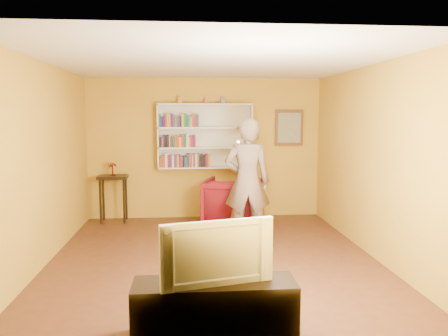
{
  "coord_description": "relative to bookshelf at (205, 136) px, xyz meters",
  "views": [
    {
      "loc": [
        -0.37,
        -5.97,
        1.98
      ],
      "look_at": [
        0.22,
        0.75,
        1.18
      ],
      "focal_mm": 35.0,
      "sensor_mm": 36.0,
      "label": 1
    }
  ],
  "objects": [
    {
      "name": "room_shell",
      "position": [
        0.0,
        -2.41,
        -0.58
      ],
      "size": [
        5.3,
        5.8,
        2.88
      ],
      "color": "#452516",
      "rests_on": "ground"
    },
    {
      "name": "bookshelf",
      "position": [
        0.0,
        0.0,
        0.0
      ],
      "size": [
        1.8,
        0.29,
        1.23
      ],
      "color": "silver",
      "rests_on": "room_shell"
    },
    {
      "name": "books_row_lower",
      "position": [
        -0.37,
        -0.11,
        -0.46
      ],
      "size": [
        0.97,
        0.19,
        0.27
      ],
      "color": "brown",
      "rests_on": "bookshelf"
    },
    {
      "name": "books_row_middle",
      "position": [
        -0.52,
        -0.11,
        -0.09
      ],
      "size": [
        0.68,
        0.19,
        0.26
      ],
      "color": "black",
      "rests_on": "bookshelf"
    },
    {
      "name": "books_row_upper",
      "position": [
        -0.49,
        -0.11,
        0.29
      ],
      "size": [
        0.74,
        0.18,
        0.26
      ],
      "color": "#176738",
      "rests_on": "bookshelf"
    },
    {
      "name": "ornament_left",
      "position": [
        -0.47,
        -0.06,
        0.68
      ],
      "size": [
        0.08,
        0.08,
        0.11
      ],
      "primitive_type": "cube",
      "color": "#B06B32",
      "rests_on": "bookshelf"
    },
    {
      "name": "ornament_centre",
      "position": [
        0.03,
        -0.06,
        0.67
      ],
      "size": [
        0.07,
        0.07,
        0.09
      ],
      "primitive_type": "cube",
      "color": "#A64C37",
      "rests_on": "bookshelf"
    },
    {
      "name": "ornament_right",
      "position": [
        0.34,
        -0.06,
        0.67
      ],
      "size": [
        0.08,
        0.08,
        0.11
      ],
      "primitive_type": "cube",
      "color": "slate",
      "rests_on": "bookshelf"
    },
    {
      "name": "framed_painting",
      "position": [
        1.65,
        0.05,
        0.16
      ],
      "size": [
        0.55,
        0.05,
        0.7
      ],
      "color": "#562F18",
      "rests_on": "room_shell"
    },
    {
      "name": "console_table",
      "position": [
        -1.73,
        -0.16,
        -0.87
      ],
      "size": [
        0.54,
        0.41,
        0.88
      ],
      "color": "black",
      "rests_on": "ground"
    },
    {
      "name": "ruby_lustre",
      "position": [
        -1.73,
        -0.16,
        -0.55
      ],
      "size": [
        0.14,
        0.15,
        0.23
      ],
      "color": "maroon",
      "rests_on": "console_table"
    },
    {
      "name": "armchair",
      "position": [
        0.45,
        -0.86,
        -1.15
      ],
      "size": [
        1.18,
        1.2,
        0.89
      ],
      "primitive_type": "imported",
      "rotation": [
        0.0,
        0.0,
        2.87
      ],
      "color": "#4C0510",
      "rests_on": "ground"
    },
    {
      "name": "person",
      "position": [
        0.57,
        -1.77,
        -0.62
      ],
      "size": [
        0.73,
        0.5,
        1.95
      ],
      "primitive_type": "imported",
      "rotation": [
        0.0,
        0.0,
        3.09
      ],
      "color": "brown",
      "rests_on": "ground"
    },
    {
      "name": "game_remote",
      "position": [
        0.39,
        -2.03,
        0.02
      ],
      "size": [
        0.04,
        0.15,
        0.04
      ],
      "primitive_type": "cube",
      "color": "white",
      "rests_on": "person"
    },
    {
      "name": "tv_cabinet",
      "position": [
        -0.13,
        -4.66,
        -1.33
      ],
      "size": [
        1.45,
        0.44,
        0.52
      ],
      "primitive_type": "cube",
      "color": "black",
      "rests_on": "ground"
    },
    {
      "name": "television",
      "position": [
        -0.13,
        -4.66,
        -0.79
      ],
      "size": [
        1.01,
        0.36,
        0.58
      ],
      "primitive_type": "imported",
      "rotation": [
        0.0,
        0.0,
        0.24
      ],
      "color": "black",
      "rests_on": "tv_cabinet"
    }
  ]
}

